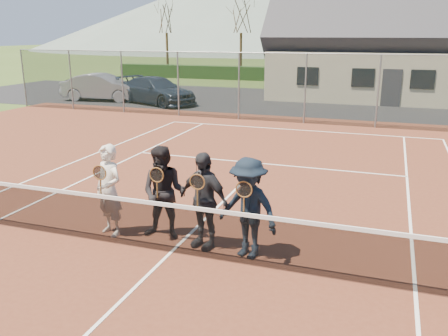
# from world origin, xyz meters

# --- Properties ---
(ground) EXTENTS (220.00, 220.00, 0.00)m
(ground) POSITION_xyz_m (0.00, 20.00, 0.00)
(ground) COLOR #374E1B
(ground) RESTS_ON ground
(court_surface) EXTENTS (30.00, 30.00, 0.02)m
(court_surface) POSITION_xyz_m (0.00, 0.00, 0.01)
(court_surface) COLOR #562819
(court_surface) RESTS_ON ground
(tarmac_carpark) EXTENTS (40.00, 12.00, 0.01)m
(tarmac_carpark) POSITION_xyz_m (-4.00, 20.00, 0.01)
(tarmac_carpark) COLOR black
(tarmac_carpark) RESTS_ON ground
(hedge_row) EXTENTS (40.00, 1.20, 1.10)m
(hedge_row) POSITION_xyz_m (0.00, 32.00, 0.55)
(hedge_row) COLOR black
(hedge_row) RESTS_ON ground
(hill_west) EXTENTS (110.00, 110.00, 18.00)m
(hill_west) POSITION_xyz_m (-25.00, 95.00, 9.00)
(hill_west) COLOR #586A60
(hill_west) RESTS_ON ground
(car_a) EXTENTS (4.22, 2.69, 1.34)m
(car_a) POSITION_xyz_m (-14.46, 19.38, 0.67)
(car_a) COLOR black
(car_a) RESTS_ON ground
(car_b) EXTENTS (4.88, 2.19, 1.56)m
(car_b) POSITION_xyz_m (-12.43, 16.94, 0.78)
(car_b) COLOR gray
(car_b) RESTS_ON ground
(car_c) EXTENTS (5.51, 3.86, 1.48)m
(car_c) POSITION_xyz_m (-8.85, 16.76, 0.74)
(car_c) COLOR #1A2434
(car_c) RESTS_ON ground
(court_markings) EXTENTS (11.03, 23.83, 0.01)m
(court_markings) POSITION_xyz_m (0.00, 0.00, 0.02)
(court_markings) COLOR white
(court_markings) RESTS_ON court_surface
(tennis_net) EXTENTS (11.68, 0.08, 1.10)m
(tennis_net) POSITION_xyz_m (0.00, 0.00, 0.54)
(tennis_net) COLOR slate
(tennis_net) RESTS_ON ground
(perimeter_fence) EXTENTS (30.07, 0.07, 3.02)m
(perimeter_fence) POSITION_xyz_m (0.00, 13.50, 1.52)
(perimeter_fence) COLOR slate
(perimeter_fence) RESTS_ON ground
(clubhouse) EXTENTS (15.60, 8.20, 7.70)m
(clubhouse) POSITION_xyz_m (4.00, 24.00, 3.99)
(clubhouse) COLOR beige
(clubhouse) RESTS_ON ground
(tree_a) EXTENTS (3.20, 3.20, 7.77)m
(tree_a) POSITION_xyz_m (-16.00, 33.00, 5.79)
(tree_a) COLOR #3D2916
(tree_a) RESTS_ON ground
(tree_b) EXTENTS (3.20, 3.20, 7.77)m
(tree_b) POSITION_xyz_m (-9.00, 33.00, 5.79)
(tree_b) COLOR #372514
(tree_b) RESTS_ON ground
(tree_c) EXTENTS (3.20, 3.20, 7.77)m
(tree_c) POSITION_xyz_m (2.00, 33.00, 5.79)
(tree_c) COLOR #392614
(tree_c) RESTS_ON ground
(player_a) EXTENTS (0.77, 0.64, 1.80)m
(player_a) POSITION_xyz_m (-1.46, 0.38, 0.92)
(player_a) COLOR silver
(player_a) RESTS_ON court_surface
(player_b) EXTENTS (0.94, 0.77, 1.80)m
(player_b) POSITION_xyz_m (-0.40, 0.60, 0.92)
(player_b) COLOR black
(player_b) RESTS_ON court_surface
(player_c) EXTENTS (1.14, 0.73, 1.80)m
(player_c) POSITION_xyz_m (0.46, 0.46, 0.92)
(player_c) COLOR #232428
(player_c) RESTS_ON court_surface
(player_d) EXTENTS (1.31, 1.00, 1.80)m
(player_d) POSITION_xyz_m (1.34, 0.34, 0.92)
(player_d) COLOR black
(player_d) RESTS_ON court_surface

